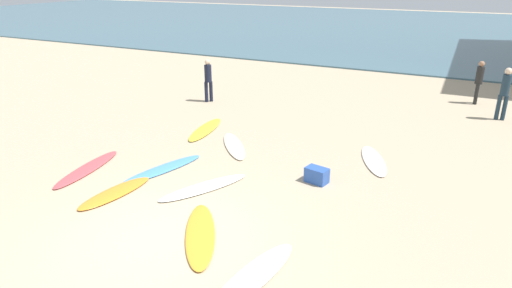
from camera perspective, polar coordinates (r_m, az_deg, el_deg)
The scene contains 15 objects.
ground_plane at distance 9.20m, azimuth -12.14°, elevation -11.58°, with size 120.00×120.00×0.00m, color tan.
ocean_water at distance 44.02m, azimuth 20.37°, elevation 13.52°, with size 120.00×40.00×0.08m, color #426675.
surfboard_0 at distance 11.11m, azimuth -17.43°, elevation -5.88°, with size 0.57×2.07×0.07m, color orange.
surfboard_1 at distance 8.00m, azimuth -0.21°, elevation -16.35°, with size 0.56×2.28×0.07m, color silver.
surfboard_2 at distance 12.77m, azimuth 14.74°, elevation -2.03°, with size 0.55×2.17×0.06m, color silver.
surfboard_3 at distance 10.91m, azimuth -6.64°, elevation -5.50°, with size 0.52×2.39×0.07m, color white.
surfboard_4 at distance 14.84m, azimuth -6.46°, elevation 1.87°, with size 0.56×2.39×0.08m, color yellow.
surfboard_5 at distance 12.09m, azimuth -11.70°, elevation -3.09°, with size 0.49×2.47×0.06m, color #4E97E4.
surfboard_6 at distance 13.39m, azimuth -2.80°, elevation -0.20°, with size 0.52×2.27×0.07m, color beige.
surfboard_7 at distance 12.65m, azimuth -20.65°, elevation -2.94°, with size 0.50×2.55×0.07m, color #DE4E52.
surfboard_8 at distance 9.11m, azimuth -7.10°, elevation -11.33°, with size 0.58×2.41×0.07m, color orange.
beachgoer_near at distance 17.97m, azimuth -6.10°, elevation 8.30°, with size 0.39×0.39×1.70m.
beachgoer_mid at distance 17.77m, azimuth 29.07°, elevation 5.92°, with size 0.34×0.31×1.85m.
beachgoer_far at distance 19.60m, azimuth 26.48°, elevation 7.27°, with size 0.28×0.34×1.69m.
beach_cooler at distance 11.20m, azimuth 7.73°, elevation -3.95°, with size 0.55×0.35×0.38m, color #2D56B2.
Camera 1 is at (5.07, -5.91, 4.90)m, focal length 31.45 mm.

